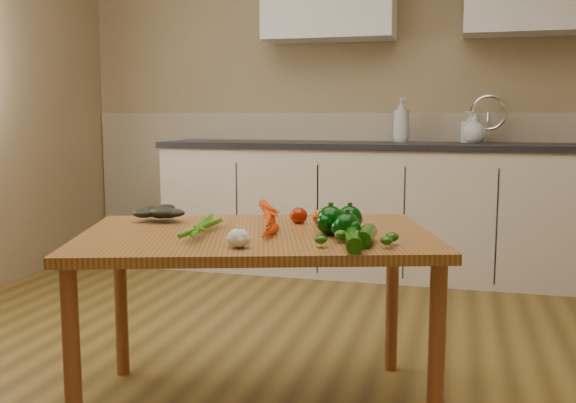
% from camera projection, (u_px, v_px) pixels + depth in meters
% --- Properties ---
extents(room, '(4.04, 5.04, 2.64)m').
position_uv_depth(room, '(242.00, 71.00, 2.42)').
color(room, brown).
rests_on(room, ground).
extents(counter_run, '(2.84, 0.64, 1.14)m').
position_uv_depth(counter_run, '(368.00, 207.00, 4.40)').
color(counter_run, beige).
rests_on(counter_run, ground).
extents(table, '(1.43, 1.14, 0.67)m').
position_uv_depth(table, '(257.00, 252.00, 2.31)').
color(table, '#A3662F').
rests_on(table, ground).
extents(soap_bottle_a, '(0.16, 0.16, 0.30)m').
position_uv_depth(soap_bottle_a, '(401.00, 120.00, 4.39)').
color(soap_bottle_a, silver).
rests_on(soap_bottle_a, counter_run).
extents(soap_bottle_b, '(0.13, 0.13, 0.21)m').
position_uv_depth(soap_bottle_b, '(471.00, 127.00, 4.28)').
color(soap_bottle_b, silver).
rests_on(soap_bottle_b, counter_run).
extents(soap_bottle_c, '(0.21, 0.21, 0.19)m').
position_uv_depth(soap_bottle_c, '(475.00, 129.00, 4.23)').
color(soap_bottle_c, silver).
rests_on(soap_bottle_c, counter_run).
extents(carrot_bunch, '(0.27, 0.24, 0.06)m').
position_uv_depth(carrot_bunch, '(248.00, 224.00, 2.28)').
color(carrot_bunch, '#D33904').
rests_on(carrot_bunch, table).
extents(leafy_greens, '(0.18, 0.16, 0.09)m').
position_uv_depth(leafy_greens, '(162.00, 210.00, 2.53)').
color(leafy_greens, black).
rests_on(leafy_greens, table).
extents(garlic_bulb, '(0.07, 0.07, 0.06)m').
position_uv_depth(garlic_bulb, '(239.00, 238.00, 2.02)').
color(garlic_bulb, silver).
rests_on(garlic_bulb, table).
extents(pepper_a, '(0.10, 0.10, 0.10)m').
position_uv_depth(pepper_a, '(331.00, 221.00, 2.24)').
color(pepper_a, '#023004').
rests_on(pepper_a, table).
extents(pepper_b, '(0.09, 0.09, 0.09)m').
position_uv_depth(pepper_b, '(350.00, 219.00, 2.31)').
color(pepper_b, '#023004').
rests_on(pepper_b, table).
extents(pepper_c, '(0.09, 0.09, 0.09)m').
position_uv_depth(pepper_c, '(347.00, 226.00, 2.16)').
color(pepper_c, '#023004').
rests_on(pepper_c, table).
extents(tomato_a, '(0.07, 0.07, 0.06)m').
position_uv_depth(tomato_a, '(299.00, 216.00, 2.48)').
color(tomato_a, '#8A1402').
rests_on(tomato_a, table).
extents(tomato_b, '(0.07, 0.07, 0.06)m').
position_uv_depth(tomato_b, '(321.00, 217.00, 2.44)').
color(tomato_b, '#C73A04').
rests_on(tomato_b, table).
extents(tomato_c, '(0.08, 0.08, 0.07)m').
position_uv_depth(tomato_c, '(349.00, 215.00, 2.47)').
color(tomato_c, '#C73A04').
rests_on(tomato_c, table).
extents(zucchini_a, '(0.06, 0.17, 0.06)m').
position_uv_depth(zucchini_a, '(366.00, 236.00, 2.08)').
color(zucchini_a, '#144307').
rests_on(zucchini_a, table).
extents(zucchini_b, '(0.09, 0.21, 0.05)m').
position_uv_depth(zucchini_b, '(353.00, 240.00, 2.02)').
color(zucchini_b, '#144307').
rests_on(zucchini_b, table).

